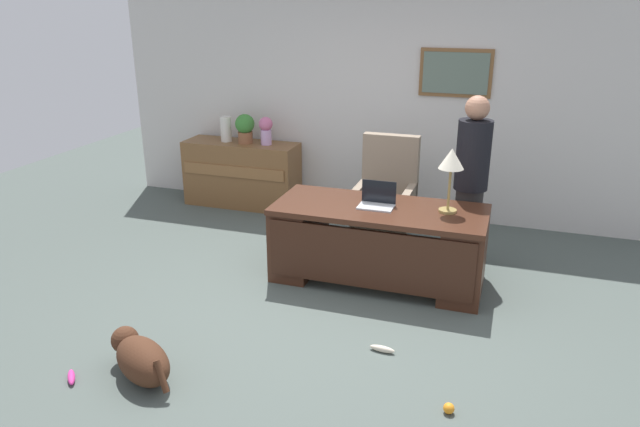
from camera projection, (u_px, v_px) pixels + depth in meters
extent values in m
plane|color=#4C5651|center=(325.00, 307.00, 5.15)|extent=(12.00, 12.00, 0.00)
cube|color=silver|center=(393.00, 104.00, 7.00)|extent=(7.00, 0.12, 2.70)
cube|color=brown|center=(456.00, 73.00, 6.59)|extent=(0.80, 0.03, 0.53)
cube|color=slate|center=(455.00, 73.00, 6.57)|extent=(0.72, 0.01, 0.45)
cube|color=#422316|center=(380.00, 210.00, 5.42)|extent=(1.94, 0.83, 0.05)
cube|color=#422316|center=(299.00, 236.00, 5.78)|extent=(0.36, 0.77, 0.68)
cube|color=#422316|center=(464.00, 258.00, 5.31)|extent=(0.36, 0.77, 0.68)
cube|color=#381E13|center=(368.00, 259.00, 5.19)|extent=(1.84, 0.04, 0.55)
cube|color=brown|center=(242.00, 174.00, 7.56)|extent=(1.45, 0.48, 0.82)
cube|color=brown|center=(233.00, 172.00, 7.31)|extent=(1.35, 0.02, 0.14)
cube|color=gray|center=(384.00, 214.00, 6.29)|extent=(0.60, 0.58, 0.18)
cylinder|color=black|center=(383.00, 234.00, 6.37)|extent=(0.10, 0.10, 0.28)
cylinder|color=black|center=(383.00, 244.00, 6.41)|extent=(0.52, 0.52, 0.05)
cube|color=gray|center=(390.00, 167.00, 6.35)|extent=(0.60, 0.12, 0.72)
cube|color=gray|center=(361.00, 194.00, 6.30)|extent=(0.08, 0.50, 0.22)
cube|color=gray|center=(409.00, 199.00, 6.15)|extent=(0.08, 0.50, 0.22)
cylinder|color=#262323|center=(466.00, 228.00, 5.80)|extent=(0.26, 0.26, 0.82)
cylinder|color=black|center=(473.00, 155.00, 5.55)|extent=(0.32, 0.32, 0.66)
sphere|color=#A67258|center=(477.00, 108.00, 5.40)|extent=(0.23, 0.23, 0.23)
ellipsoid|color=#472819|center=(143.00, 361.00, 4.13)|extent=(0.63, 0.54, 0.30)
sphere|color=#472819|center=(125.00, 340.00, 4.32)|extent=(0.20, 0.20, 0.20)
cylinder|color=#472819|center=(161.00, 377.00, 3.93)|extent=(0.15, 0.11, 0.21)
cube|color=#B2B5BA|center=(376.00, 207.00, 5.39)|extent=(0.32, 0.22, 0.01)
cube|color=black|center=(379.00, 192.00, 5.45)|extent=(0.32, 0.01, 0.21)
cylinder|color=#9E8447|center=(448.00, 211.00, 5.28)|extent=(0.16, 0.16, 0.02)
cylinder|color=#9E8447|center=(449.00, 189.00, 5.21)|extent=(0.02, 0.02, 0.38)
cone|color=silver|center=(452.00, 159.00, 5.12)|extent=(0.22, 0.22, 0.18)
cylinder|color=#C8A0D4|center=(266.00, 137.00, 7.28)|extent=(0.13, 0.13, 0.19)
sphere|color=#CA6792|center=(266.00, 124.00, 7.23)|extent=(0.17, 0.17, 0.17)
cylinder|color=silver|center=(226.00, 129.00, 7.42)|extent=(0.14, 0.14, 0.31)
cylinder|color=brown|center=(245.00, 137.00, 7.38)|extent=(0.18, 0.18, 0.14)
sphere|color=#397F33|center=(245.00, 124.00, 7.32)|extent=(0.24, 0.24, 0.24)
sphere|color=orange|center=(449.00, 408.00, 3.83)|extent=(0.07, 0.07, 0.07)
ellipsoid|color=beige|center=(382.00, 349.00, 4.50)|extent=(0.20, 0.06, 0.05)
ellipsoid|color=#D8338C|center=(71.00, 377.00, 4.16)|extent=(0.16, 0.17, 0.05)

